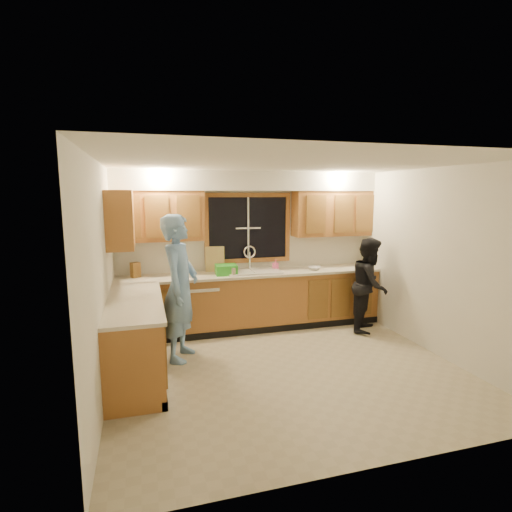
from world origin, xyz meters
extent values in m
plane|color=#B3A78A|center=(0.00, 0.00, 0.00)|extent=(4.20, 4.20, 0.00)
plane|color=white|center=(0.00, 0.00, 2.50)|extent=(4.20, 4.20, 0.00)
plane|color=silver|center=(0.00, 1.90, 1.25)|extent=(4.20, 0.00, 4.20)
plane|color=silver|center=(-2.10, 0.00, 1.25)|extent=(0.00, 3.80, 3.80)
plane|color=silver|center=(2.10, 0.00, 1.25)|extent=(0.00, 3.80, 3.80)
cube|color=#AD6C32|center=(0.00, 1.60, 0.44)|extent=(4.20, 0.60, 0.88)
cube|color=#AD6C32|center=(-1.80, 0.35, 0.44)|extent=(0.60, 1.90, 0.88)
cube|color=beige|center=(0.00, 1.58, 0.90)|extent=(4.20, 0.63, 0.04)
cube|color=beige|center=(-1.79, 0.35, 0.90)|extent=(0.63, 1.90, 0.04)
cube|color=#AD6C32|center=(-1.43, 1.73, 1.83)|extent=(1.35, 0.33, 0.75)
cube|color=#AD6C32|center=(1.43, 1.73, 1.83)|extent=(1.35, 0.33, 0.75)
cube|color=#AD6C32|center=(-1.94, 1.12, 1.83)|extent=(0.33, 0.90, 0.75)
cube|color=white|center=(0.00, 1.72, 2.35)|extent=(4.20, 0.35, 0.30)
cube|color=black|center=(0.00, 1.90, 1.60)|extent=(1.30, 0.01, 1.00)
cube|color=#AD6C32|center=(0.00, 1.89, 2.14)|extent=(1.44, 0.03, 0.07)
cube|color=#AD6C32|center=(0.00, 1.89, 1.07)|extent=(1.44, 0.03, 0.07)
cube|color=#AD6C32|center=(-0.69, 1.89, 1.60)|extent=(0.07, 0.03, 1.00)
cube|color=#AD6C32|center=(0.69, 1.89, 1.60)|extent=(0.07, 0.03, 1.00)
cube|color=silver|center=(0.00, 1.60, 0.93)|extent=(0.86, 0.52, 0.03)
cube|color=silver|center=(-0.21, 1.60, 0.84)|extent=(0.38, 0.42, 0.18)
cube|color=silver|center=(0.21, 1.60, 0.84)|extent=(0.38, 0.42, 0.18)
cylinder|color=white|center=(0.00, 1.80, 1.08)|extent=(0.04, 0.04, 0.28)
torus|color=white|center=(0.00, 1.80, 1.22)|extent=(0.21, 0.03, 0.21)
cube|color=silver|center=(-0.85, 1.59, 0.41)|extent=(0.60, 0.56, 0.82)
cube|color=silver|center=(-1.80, -0.22, 0.45)|extent=(0.58, 0.75, 0.90)
imported|color=#6E9BD1|center=(-1.23, 0.71, 0.95)|extent=(0.68, 0.81, 1.90)
imported|color=black|center=(1.75, 1.00, 0.74)|extent=(0.89, 0.91, 1.48)
cube|color=brown|center=(-1.79, 1.70, 1.03)|extent=(0.16, 0.15, 0.23)
cube|color=tan|center=(-0.57, 1.82, 1.12)|extent=(0.31, 0.14, 0.40)
cube|color=green|center=(-0.44, 1.54, 1.00)|extent=(0.34, 0.32, 0.15)
imported|color=pink|center=(0.41, 1.69, 1.00)|extent=(0.09, 0.09, 0.17)
imported|color=silver|center=(1.03, 1.52, 0.95)|extent=(0.28, 0.28, 0.05)
cylinder|color=beige|center=(-0.37, 1.39, 0.99)|extent=(0.08, 0.08, 0.13)
cylinder|color=beige|center=(-0.31, 1.47, 0.99)|extent=(0.07, 0.07, 0.13)
camera|label=1|loc=(-1.66, -4.40, 2.15)|focal=28.00mm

